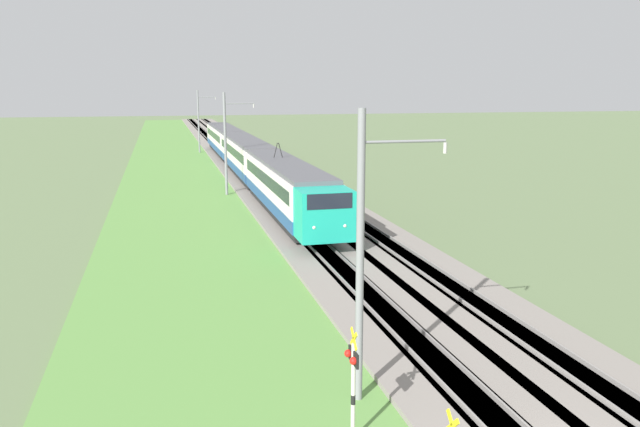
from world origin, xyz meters
TOP-DOWN VIEW (x-y plane):
  - ballast_main at (50.00, 0.00)m, footprint 240.00×4.40m
  - ballast_adjacent at (50.00, -3.91)m, footprint 240.00×4.40m
  - track_main at (50.00, 0.00)m, footprint 240.00×1.57m
  - track_adjacent at (50.00, -3.91)m, footprint 240.00×1.57m
  - grass_verge at (50.00, 5.66)m, footprint 240.00×12.72m
  - passenger_train at (51.58, 0.00)m, footprint 63.31×3.00m
  - crossing_signal_aux at (3.38, 3.82)m, footprint 0.70×0.23m
  - catenary_mast_near at (5.38, 2.96)m, footprint 0.22×2.56m
  - catenary_mast_mid at (41.33, 2.96)m, footprint 0.22×2.56m
  - catenary_mast_far at (77.29, 2.96)m, footprint 0.22×2.56m

SIDE VIEW (x-z plane):
  - grass_verge at x=50.00m, z-range 0.00..0.12m
  - ballast_main at x=50.00m, z-range 0.00..0.30m
  - ballast_adjacent at x=50.00m, z-range 0.00..0.30m
  - track_main at x=50.00m, z-range -0.07..0.38m
  - track_adjacent at x=50.00m, z-range -0.07..0.38m
  - crossing_signal_aux at x=3.38m, z-range 0.33..3.40m
  - passenger_train at x=51.58m, z-range -0.16..4.84m
  - catenary_mast_near at x=5.38m, z-range 0.14..8.48m
  - catenary_mast_mid at x=41.33m, z-range 0.14..8.66m
  - catenary_mast_far at x=77.29m, z-range 0.14..8.71m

